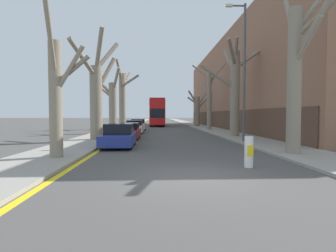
{
  "coord_description": "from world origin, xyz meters",
  "views": [
    {
      "loc": [
        -1.12,
        -7.96,
        1.95
      ],
      "look_at": [
        0.74,
        32.37,
        0.2
      ],
      "focal_mm": 28.0,
      "sensor_mm": 36.0,
      "label": 1
    }
  ],
  "objects": [
    {
      "name": "sidewalk_left",
      "position": [
        -6.01,
        50.0,
        0.06
      ],
      "size": [
        3.21,
        120.0,
        0.12
      ],
      "primitive_type": "cube",
      "color": "gray",
      "rests_on": "ground"
    },
    {
      "name": "street_tree_right_0",
      "position": [
        5.49,
        4.08,
        4.01
      ],
      "size": [
        1.97,
        4.39,
        8.09
      ],
      "color": "gray",
      "rests_on": "ground"
    },
    {
      "name": "parked_car_3",
      "position": [
        -3.35,
        24.99,
        0.67
      ],
      "size": [
        1.75,
        4.01,
        1.41
      ],
      "color": "silver",
      "rests_on": "ground"
    },
    {
      "name": "lamp_post",
      "position": [
        4.8,
        9.68,
        5.18
      ],
      "size": [
        1.4,
        0.2,
        9.41
      ],
      "color": "#4C4F54",
      "rests_on": "ground"
    },
    {
      "name": "street_tree_left_2",
      "position": [
        -5.71,
        19.75,
        2.99
      ],
      "size": [
        3.41,
        3.05,
        6.73
      ],
      "color": "gray",
      "rests_on": "ground"
    },
    {
      "name": "parked_car_1",
      "position": [
        -3.35,
        13.32,
        0.62
      ],
      "size": [
        1.77,
        4.54,
        1.29
      ],
      "color": "maroon",
      "rests_on": "ground"
    },
    {
      "name": "ground_plane",
      "position": [
        0.0,
        0.0,
        0.0
      ],
      "size": [
        300.0,
        300.0,
        0.0
      ],
      "primitive_type": "plane",
      "color": "#4C4947"
    },
    {
      "name": "street_tree_right_2",
      "position": [
        5.48,
        24.31,
        4.02
      ],
      "size": [
        3.92,
        2.07,
        8.29
      ],
      "color": "gray",
      "rests_on": "ground"
    },
    {
      "name": "sidewalk_right",
      "position": [
        6.01,
        50.0,
        0.06
      ],
      "size": [
        3.21,
        120.0,
        0.12
      ],
      "primitive_type": "cube",
      "color": "gray",
      "rests_on": "ground"
    },
    {
      "name": "street_tree_right_1",
      "position": [
        5.59,
        14.27,
        4.24
      ],
      "size": [
        5.26,
        5.18,
        8.29
      ],
      "color": "gray",
      "rests_on": "ground"
    },
    {
      "name": "street_tree_right_3",
      "position": [
        5.65,
        34.71,
        2.86
      ],
      "size": [
        4.04,
        2.61,
        5.89
      ],
      "color": "gray",
      "rests_on": "ground"
    },
    {
      "name": "building_facade_right",
      "position": [
        12.61,
        28.89,
        6.05
      ],
      "size": [
        10.08,
        47.44,
        12.12
      ],
      "color": "#93664C",
      "rests_on": "ground"
    },
    {
      "name": "street_tree_left_0",
      "position": [
        -5.35,
        3.46,
        2.82
      ],
      "size": [
        1.75,
        2.21,
        6.31
      ],
      "color": "gray",
      "rests_on": "ground"
    },
    {
      "name": "street_tree_left_3",
      "position": [
        -5.6,
        27.75,
        4.34
      ],
      "size": [
        3.07,
        4.77,
        9.19
      ],
      "color": "gray",
      "rests_on": "ground"
    },
    {
      "name": "kerb_line_stripe",
      "position": [
        -4.23,
        50.0,
        0.0
      ],
      "size": [
        0.24,
        120.0,
        0.01
      ],
      "primitive_type": "cube",
      "color": "yellow",
      "rests_on": "ground"
    },
    {
      "name": "parked_car_2",
      "position": [
        -3.35,
        19.45,
        0.65
      ],
      "size": [
        1.75,
        4.02,
        1.37
      ],
      "color": "silver",
      "rests_on": "ground"
    },
    {
      "name": "traffic_bollard",
      "position": [
        2.32,
        1.53,
        0.58
      ],
      "size": [
        0.32,
        0.33,
        1.15
      ],
      "color": "white",
      "rests_on": "ground"
    },
    {
      "name": "double_decker_bus",
      "position": [
        -0.89,
        37.48,
        2.59
      ],
      "size": [
        2.5,
        10.26,
        4.58
      ],
      "color": "red",
      "rests_on": "ground"
    },
    {
      "name": "parked_car_0",
      "position": [
        -3.35,
        7.92,
        0.66
      ],
      "size": [
        1.82,
        3.92,
        1.41
      ],
      "color": "navy",
      "rests_on": "ground"
    },
    {
      "name": "street_tree_left_1",
      "position": [
        -5.51,
        11.69,
        3.5
      ],
      "size": [
        2.78,
        5.52,
        8.01
      ],
      "color": "gray",
      "rests_on": "ground"
    }
  ]
}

